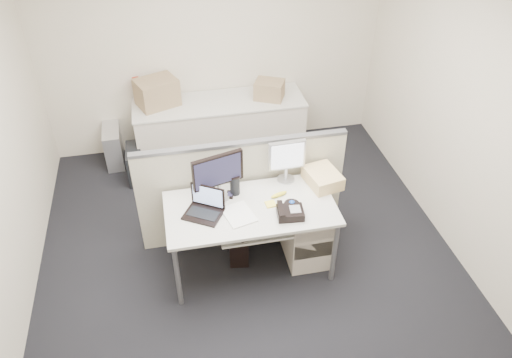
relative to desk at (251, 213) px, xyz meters
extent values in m
cube|color=black|center=(0.00, 0.00, -0.67)|extent=(4.00, 4.50, 0.01)
cube|color=beige|center=(0.00, 2.25, 0.69)|extent=(4.00, 0.02, 2.70)
cube|color=beige|center=(2.00, 0.00, 0.69)|extent=(0.02, 4.50, 2.70)
cube|color=silver|center=(0.00, 0.00, 0.05)|extent=(1.50, 0.75, 0.03)
cylinder|color=slate|center=(-0.70, -0.33, -0.31)|extent=(0.04, 0.04, 0.70)
cylinder|color=slate|center=(-0.70, 0.33, -0.31)|extent=(0.04, 0.04, 0.70)
cylinder|color=slate|center=(0.70, -0.33, -0.31)|extent=(0.04, 0.04, 0.70)
cylinder|color=slate|center=(0.70, 0.33, -0.31)|extent=(0.04, 0.04, 0.70)
cube|color=silver|center=(0.00, -0.18, -0.04)|extent=(0.62, 0.32, 0.02)
cube|color=beige|center=(0.55, 0.05, -0.34)|extent=(0.40, 0.55, 0.65)
cube|color=#BCB89C|center=(0.00, 0.45, -0.11)|extent=(2.00, 0.06, 1.10)
cube|color=beige|center=(0.00, 1.93, -0.30)|extent=(2.00, 0.60, 0.72)
cube|color=black|center=(-0.25, 0.18, 0.30)|extent=(0.50, 0.30, 0.46)
cube|color=#B7B7BC|center=(0.40, 0.32, 0.28)|extent=(0.35, 0.18, 0.42)
cube|color=black|center=(-0.42, -0.02, 0.18)|extent=(0.39, 0.36, 0.24)
cylinder|color=black|center=(0.35, -0.08, 0.09)|extent=(0.16, 0.16, 0.05)
cube|color=black|center=(0.31, -0.18, 0.10)|extent=(0.24, 0.20, 0.07)
cube|color=white|center=(-0.12, -0.08, 0.07)|extent=(0.30, 0.34, 0.01)
cube|color=yellow|center=(0.18, 0.00, 0.07)|extent=(0.10, 0.10, 0.01)
cylinder|color=black|center=(-0.10, 0.22, 0.16)|extent=(0.10, 0.10, 0.19)
ellipsoid|color=yellow|center=(0.28, 0.10, 0.08)|extent=(0.17, 0.09, 0.04)
cube|color=black|center=(-0.15, 0.20, 0.07)|extent=(0.08, 0.12, 0.01)
cube|color=tan|center=(0.72, 0.20, 0.13)|extent=(0.34, 0.39, 0.13)
cube|color=black|center=(0.05, -0.22, -0.02)|extent=(0.42, 0.20, 0.02)
cube|color=black|center=(-0.09, 0.20, -0.46)|extent=(0.24, 0.47, 0.42)
cube|color=black|center=(-1.05, 1.63, -0.47)|extent=(0.18, 0.43, 0.40)
cube|color=#B7B7BC|center=(-1.30, 2.03, -0.43)|extent=(0.21, 0.50, 0.46)
cube|color=#957E57|center=(-0.70, 2.00, 0.22)|extent=(0.54, 0.48, 0.34)
cube|color=#957E57|center=(0.60, 1.90, 0.17)|extent=(0.41, 0.37, 0.24)
cube|color=maroon|center=(-0.89, 2.03, 0.21)|extent=(0.16, 0.34, 0.31)
camera|label=1|loc=(-0.62, -3.26, 2.93)|focal=35.00mm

